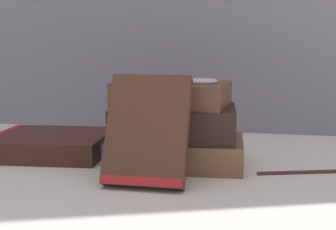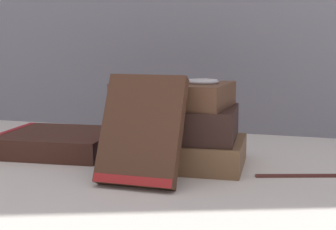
{
  "view_description": "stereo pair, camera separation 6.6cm",
  "coord_description": "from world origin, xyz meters",
  "views": [
    {
      "loc": [
        0.13,
        -0.69,
        0.19
      ],
      "look_at": [
        -0.01,
        0.02,
        0.08
      ],
      "focal_mm": 50.0,
      "sensor_mm": 36.0,
      "label": 1
    },
    {
      "loc": [
        0.2,
        -0.67,
        0.19
      ],
      "look_at": [
        -0.01,
        0.02,
        0.08
      ],
      "focal_mm": 50.0,
      "sensor_mm": 36.0,
      "label": 2
    }
  ],
  "objects": [
    {
      "name": "book_flat_bottom",
      "position": [
        -0.01,
        0.04,
        0.02
      ],
      "size": [
        0.22,
        0.15,
        0.04
      ],
      "rotation": [
        0.0,
        0.0,
        0.06
      ],
      "color": "brown",
      "rests_on": "ground_plane"
    },
    {
      "name": "book_leaning_front",
      "position": [
        -0.02,
        -0.07,
        0.07
      ],
      "size": [
        0.11,
        0.09,
        0.15
      ],
      "rotation": [
        -0.45,
        0.0,
        0.0
      ],
      "color": "#4C2D1E",
      "rests_on": "ground_plane"
    },
    {
      "name": "fountain_pen",
      "position": [
        0.2,
        0.02,
        0.0
      ],
      "size": [
        0.14,
        0.05,
        0.01
      ],
      "rotation": [
        0.0,
        0.0,
        0.31
      ],
      "color": "#471E19",
      "rests_on": "ground_plane"
    },
    {
      "name": "ground_plane",
      "position": [
        0.0,
        0.0,
        0.0
      ],
      "size": [
        3.0,
        3.0,
        0.0
      ],
      "primitive_type": "plane",
      "color": "silver"
    },
    {
      "name": "reading_glasses",
      "position": [
        -0.06,
        0.17,
        0.0
      ],
      "size": [
        0.11,
        0.07,
        0.0
      ],
      "rotation": [
        0.0,
        0.0,
        0.27
      ],
      "color": "#4C3828",
      "rests_on": "ground_plane"
    },
    {
      "name": "book_flat_middle",
      "position": [
        -0.01,
        0.04,
        0.07
      ],
      "size": [
        0.2,
        0.16,
        0.05
      ],
      "rotation": [
        0.0,
        0.0,
        0.09
      ],
      "color": "#331E19",
      "rests_on": "book_flat_bottom"
    },
    {
      "name": "pocket_watch",
      "position": [
        0.04,
        0.05,
        0.13
      ],
      "size": [
        0.05,
        0.06,
        0.01
      ],
      "color": "white",
      "rests_on": "book_flat_top"
    },
    {
      "name": "book_side_left",
      "position": [
        -0.24,
        0.06,
        0.02
      ],
      "size": [
        0.21,
        0.19,
        0.04
      ],
      "rotation": [
        0.0,
        0.0,
        0.09
      ],
      "color": "#422319",
      "rests_on": "ground_plane"
    },
    {
      "name": "book_flat_top",
      "position": [
        -0.02,
        0.05,
        0.11
      ],
      "size": [
        0.18,
        0.14,
        0.04
      ],
      "rotation": [
        0.0,
        0.0,
        -0.06
      ],
      "color": "brown",
      "rests_on": "book_flat_middle"
    }
  ]
}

